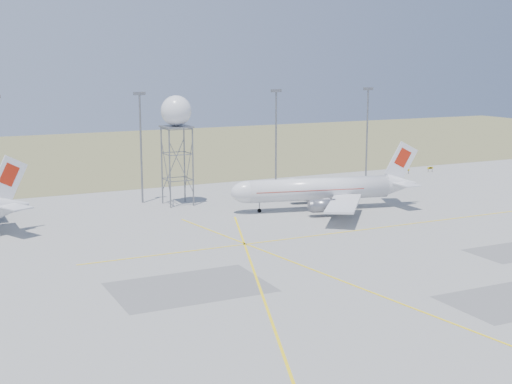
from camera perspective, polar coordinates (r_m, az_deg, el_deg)
name	(u,v)px	position (r m, az deg, el deg)	size (l,w,h in m)	color
ground	(408,301)	(81.35, 12.06, -8.49)	(400.00, 400.00, 0.00)	#A09F9A
grass_strip	(99,154)	(207.52, -12.44, 3.02)	(400.00, 120.00, 0.03)	olive
mast_b	(141,138)	(132.55, -9.21, 4.27)	(2.20, 0.50, 20.50)	slate
mast_c	(276,132)	(143.13, 1.61, 4.85)	(2.20, 0.50, 20.50)	slate
mast_d	(367,127)	(154.52, 8.89, 5.15)	(2.20, 0.50, 20.50)	slate
taxi_sign_near	(407,170)	(169.88, 11.95, 1.72)	(1.60, 0.17, 1.20)	black
taxi_sign_far	(430,168)	(174.24, 13.77, 1.86)	(1.60, 0.17, 1.20)	black
airliner_main	(322,189)	(126.67, 5.28, 0.21)	(34.48, 32.94, 11.81)	silver
radar_tower	(177,144)	(130.10, -6.35, 3.84)	(5.51, 5.51, 19.96)	slate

